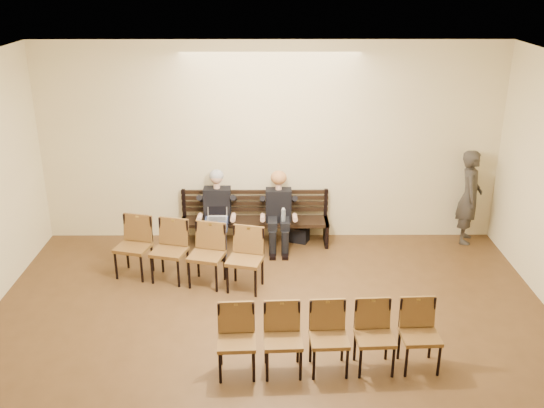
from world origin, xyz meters
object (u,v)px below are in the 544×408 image
(water_bottle, at_px, (283,222))
(bag, at_px, (298,234))
(bench, at_px, (255,232))
(seated_woman, at_px, (279,213))
(chair_row_front, at_px, (188,254))
(chair_row_back, at_px, (329,339))
(seated_man, at_px, (217,210))
(passerby, at_px, (470,190))
(laptop, at_px, (217,220))

(water_bottle, distance_m, bag, 0.70)
(bench, distance_m, seated_woman, 0.60)
(chair_row_front, xyz_separation_m, chair_row_back, (1.97, -2.24, -0.05))
(seated_man, bearing_deg, passerby, 2.85)
(water_bottle, relative_size, passerby, 0.13)
(bag, height_order, chair_row_front, chair_row_front)
(seated_woman, bearing_deg, chair_row_front, -137.88)
(seated_man, xyz_separation_m, chair_row_front, (-0.36, -1.28, -0.21))
(water_bottle, xyz_separation_m, chair_row_back, (0.48, -3.27, -0.14))
(passerby, bearing_deg, bag, 106.36)
(bag, relative_size, passerby, 0.19)
(chair_row_back, bearing_deg, laptop, 112.91)
(laptop, distance_m, water_bottle, 1.13)
(water_bottle, relative_size, chair_row_back, 0.09)
(passerby, bearing_deg, bench, 107.88)
(seated_woman, height_order, water_bottle, seated_woman)
(bench, relative_size, water_bottle, 10.68)
(seated_woman, height_order, chair_row_back, seated_woman)
(laptop, bearing_deg, seated_man, 104.13)
(seated_woman, xyz_separation_m, water_bottle, (0.08, -0.25, -0.07))
(passerby, relative_size, chair_row_back, 0.73)
(bench, distance_m, water_bottle, 0.71)
(laptop, xyz_separation_m, passerby, (4.41, 0.40, 0.40))
(bag, bearing_deg, chair_row_front, -139.66)
(water_bottle, height_order, passerby, passerby)
(seated_woman, xyz_separation_m, laptop, (-1.05, -0.18, -0.07))
(bench, xyz_separation_m, bag, (0.77, 0.10, -0.09))
(passerby, bearing_deg, water_bottle, 114.60)
(seated_woman, distance_m, chair_row_back, 3.57)
(bench, height_order, chair_row_front, chair_row_front)
(bench, height_order, seated_man, seated_man)
(seated_woman, distance_m, passerby, 3.38)
(laptop, bearing_deg, seated_woman, 20.83)
(bag, bearing_deg, chair_row_back, -86.91)
(seated_man, height_order, passerby, passerby)
(bench, relative_size, seated_man, 1.88)
(bench, relative_size, chair_row_back, 0.97)
(seated_man, height_order, chair_row_back, seated_man)
(passerby, bearing_deg, seated_woman, 110.11)
(laptop, relative_size, chair_row_front, 0.14)
(seated_man, bearing_deg, laptop, -86.79)
(laptop, relative_size, chair_row_back, 0.13)
(seated_woman, bearing_deg, seated_man, 180.00)
(bench, relative_size, chair_row_front, 1.11)
(water_bottle, distance_m, passerby, 3.34)
(seated_woman, relative_size, chair_row_back, 0.48)
(water_bottle, bearing_deg, bag, 59.96)
(water_bottle, bearing_deg, seated_woman, 106.70)
(seated_man, distance_m, bag, 1.53)
(seated_man, distance_m, water_bottle, 1.17)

